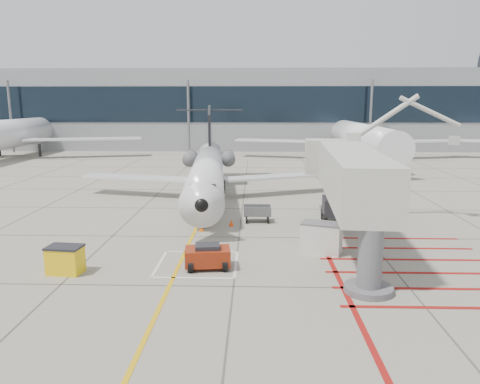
{
  "coord_description": "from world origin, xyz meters",
  "views": [
    {
      "loc": [
        0.91,
        -24.17,
        8.27
      ],
      "look_at": [
        0.0,
        6.0,
        2.5
      ],
      "focal_mm": 35.0,
      "sensor_mm": 36.0,
      "label": 1
    }
  ],
  "objects_px": {
    "jet_bridge": "(352,185)",
    "pushback_tug": "(208,256)",
    "spill_bin": "(65,259)",
    "regional_jet": "(206,158)"
  },
  "relations": [
    {
      "from": "regional_jet",
      "to": "jet_bridge",
      "type": "distance_m",
      "value": 14.63
    },
    {
      "from": "pushback_tug",
      "to": "spill_bin",
      "type": "xyz_separation_m",
      "value": [
        -6.94,
        -0.92,
        0.04
      ]
    },
    {
      "from": "jet_bridge",
      "to": "pushback_tug",
      "type": "height_order",
      "value": "jet_bridge"
    },
    {
      "from": "jet_bridge",
      "to": "pushback_tug",
      "type": "xyz_separation_m",
      "value": [
        -7.86,
        -3.51,
        -3.08
      ]
    },
    {
      "from": "regional_jet",
      "to": "spill_bin",
      "type": "height_order",
      "value": "regional_jet"
    },
    {
      "from": "jet_bridge",
      "to": "spill_bin",
      "type": "bearing_deg",
      "value": -159.52
    },
    {
      "from": "regional_jet",
      "to": "pushback_tug",
      "type": "relative_size",
      "value": 13.11
    },
    {
      "from": "jet_bridge",
      "to": "spill_bin",
      "type": "relative_size",
      "value": 11.57
    },
    {
      "from": "regional_jet",
      "to": "spill_bin",
      "type": "xyz_separation_m",
      "value": [
        -5.41,
        -15.65,
        -3.19
      ]
    },
    {
      "from": "regional_jet",
      "to": "pushback_tug",
      "type": "height_order",
      "value": "regional_jet"
    }
  ]
}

